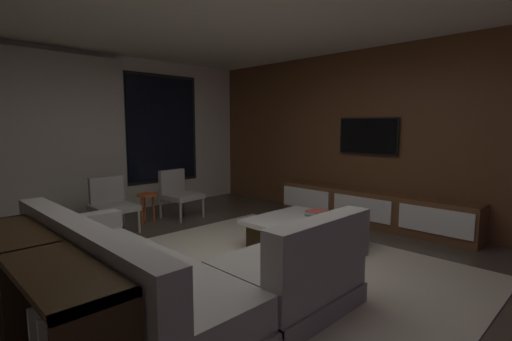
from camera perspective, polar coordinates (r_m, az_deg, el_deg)
The scene contains 13 objects.
floor at distance 3.84m, azimuth -2.59°, elevation -16.20°, with size 9.20×9.20×0.00m, color #473D33.
back_wall_with_window at distance 6.65m, azimuth -24.59°, elevation 4.87°, with size 6.60×0.30×2.70m.
media_wall at distance 6.03m, azimuth 19.48°, elevation 5.01°, with size 0.12×7.80×2.70m.
area_rug at distance 4.00m, azimuth 2.26°, elevation -15.13°, with size 3.20×3.80×0.01m, color beige.
sectional_couch at distance 3.15m, azimuth -13.03°, elevation -15.99°, with size 1.98×2.50×0.82m.
coffee_table at distance 4.66m, azimuth 7.30°, elevation -9.59°, with size 1.16×1.16×0.36m.
book_stack_on_coffee_table at distance 4.72m, azimuth 9.30°, elevation -6.63°, with size 0.26×0.23×0.10m.
accent_chair_near_window at distance 6.25m, azimuth -11.92°, elevation -3.14°, with size 0.60×0.62×0.78m.
accent_chair_by_curtain at distance 5.67m, azimuth -21.41°, elevation -4.49°, with size 0.54×0.56×0.78m.
side_stool at distance 5.98m, azimuth -16.44°, elevation -4.29°, with size 0.32×0.32×0.46m.
media_console at distance 5.93m, azimuth 17.38°, elevation -5.64°, with size 0.46×3.10×0.52m.
mounted_tv at distance 6.05m, azimuth 16.89°, elevation 5.11°, with size 0.05×0.98×0.57m.
console_table_behind_couch at distance 2.89m, azimuth -30.77°, elevation -16.12°, with size 0.40×2.10×0.74m.
Camera 1 is at (-2.37, -2.62, 1.50)m, focal length 25.94 mm.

